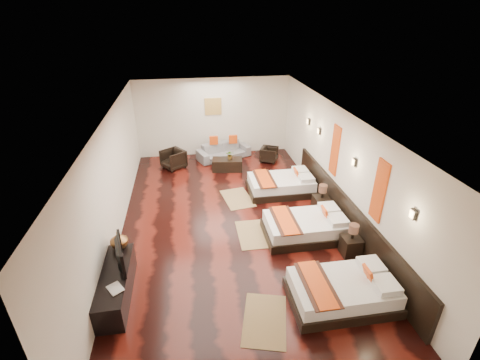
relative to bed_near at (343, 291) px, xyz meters
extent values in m
cube|color=black|center=(-1.69, 2.98, -0.25)|extent=(5.50, 9.50, 0.01)
cube|color=white|center=(-1.69, 2.98, 2.55)|extent=(5.50, 9.50, 0.01)
cube|color=silver|center=(-1.69, 7.73, 1.15)|extent=(5.50, 0.01, 2.80)
cube|color=silver|center=(-4.44, 2.98, 1.15)|extent=(0.01, 9.50, 2.80)
cube|color=silver|center=(1.06, 2.98, 1.15)|extent=(0.01, 9.50, 2.80)
cube|color=black|center=(1.02, 2.18, 0.20)|extent=(0.08, 6.60, 0.90)
cube|color=black|center=(-0.02, 0.00, -0.15)|extent=(1.94, 1.20, 0.20)
cube|color=white|center=(-0.02, 0.00, 0.09)|extent=(1.85, 1.11, 0.28)
cube|color=#DB470F|center=(0.44, 0.00, 0.34)|extent=(0.14, 0.30, 0.30)
cube|color=#38190F|center=(-0.53, 0.00, 0.24)|extent=(0.51, 1.22, 0.02)
cube|color=#DB470F|center=(-0.53, 0.00, 0.25)|extent=(0.35, 1.22, 0.02)
cube|color=black|center=(-0.02, 2.12, -0.15)|extent=(1.95, 1.21, 0.20)
cube|color=white|center=(-0.02, 2.12, 0.09)|extent=(1.86, 1.11, 0.28)
cube|color=#DB470F|center=(0.44, 2.12, 0.34)|extent=(0.14, 0.30, 0.30)
cube|color=#38190F|center=(-0.53, 2.12, 0.24)|extent=(0.51, 1.22, 0.02)
cube|color=#DB470F|center=(-0.53, 2.12, 0.25)|extent=(0.35, 1.22, 0.02)
cube|color=black|center=(-0.02, 4.34, -0.15)|extent=(1.93, 1.19, 0.20)
cube|color=white|center=(-0.02, 4.34, 0.09)|extent=(1.83, 1.10, 0.28)
cube|color=#DB470F|center=(0.43, 4.34, 0.33)|extent=(0.14, 0.29, 0.30)
cube|color=#38190F|center=(-0.53, 4.34, 0.23)|extent=(0.50, 1.21, 0.02)
cube|color=#DB470F|center=(-0.53, 4.34, 0.25)|extent=(0.35, 1.21, 0.02)
cube|color=black|center=(0.75, 1.28, -0.03)|extent=(0.40, 0.40, 0.44)
cylinder|color=black|center=(0.75, 1.28, 0.28)|extent=(0.07, 0.07, 0.18)
cylinder|color=#3F2619|center=(0.75, 1.28, 0.44)|extent=(0.21, 0.21, 0.19)
cube|color=black|center=(0.75, 3.09, -0.02)|extent=(0.41, 0.41, 0.46)
cylinder|color=black|center=(0.75, 3.09, 0.30)|extent=(0.07, 0.07, 0.18)
cylinder|color=#3F2619|center=(0.75, 3.09, 0.46)|extent=(0.22, 0.22, 0.20)
cube|color=olive|center=(-1.54, -0.21, -0.25)|extent=(1.04, 1.36, 0.01)
cube|color=olive|center=(-1.24, 2.36, -0.25)|extent=(0.76, 1.20, 0.01)
cube|color=olive|center=(-1.36, 4.15, -0.25)|extent=(0.93, 1.31, 0.01)
cube|color=black|center=(-4.19, 0.80, 0.02)|extent=(0.50, 1.80, 0.55)
imported|color=black|center=(-4.14, 1.03, 0.56)|extent=(0.31, 0.91, 0.52)
imported|color=black|center=(-4.19, 0.32, 0.31)|extent=(0.35, 0.37, 0.03)
imported|color=brown|center=(-4.19, 1.60, 0.49)|extent=(0.46, 0.46, 0.38)
imported|color=slate|center=(-1.41, 7.20, 0.03)|extent=(2.06, 1.37, 0.56)
imported|color=black|center=(-3.21, 6.62, 0.07)|extent=(0.97, 0.97, 0.64)
imported|color=black|center=(0.17, 6.63, 0.01)|extent=(0.78, 0.77, 0.53)
cube|color=black|center=(-1.41, 6.15, -0.05)|extent=(1.06, 0.64, 0.40)
imported|color=#2D6020|center=(-1.30, 6.15, 0.30)|extent=(0.30, 0.27, 0.30)
cube|color=#D86014|center=(1.04, 1.08, 1.45)|extent=(0.04, 0.40, 1.30)
cube|color=#D86014|center=(1.04, 3.28, 1.45)|extent=(0.04, 0.40, 1.30)
cube|color=black|center=(1.02, -0.02, 1.60)|extent=(0.06, 0.12, 0.18)
cube|color=#FFD18C|center=(0.99, -0.02, 1.60)|extent=(0.02, 0.10, 0.14)
cube|color=black|center=(1.02, 2.18, 1.60)|extent=(0.06, 0.12, 0.18)
cube|color=#FFD18C|center=(0.99, 2.18, 1.60)|extent=(0.02, 0.10, 0.14)
cube|color=black|center=(1.02, 4.38, 1.60)|extent=(0.06, 0.12, 0.18)
cube|color=#FFD18C|center=(0.99, 4.38, 1.60)|extent=(0.02, 0.10, 0.14)
cube|color=black|center=(1.02, 5.28, 1.60)|extent=(0.06, 0.12, 0.18)
cube|color=#FFD18C|center=(0.99, 5.28, 1.60)|extent=(0.02, 0.10, 0.14)
cube|color=#AD873F|center=(-1.69, 7.71, 1.55)|extent=(0.60, 0.04, 0.60)
camera|label=1|loc=(-2.65, -4.40, 4.72)|focal=25.67mm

